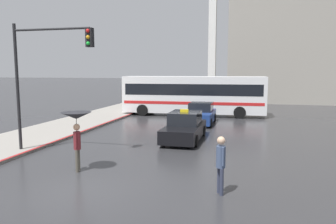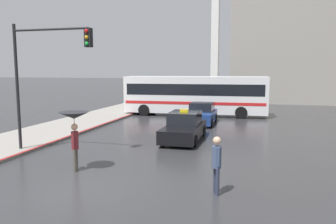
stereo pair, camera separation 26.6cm
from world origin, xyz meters
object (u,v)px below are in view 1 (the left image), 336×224
pedestrian_with_umbrella (76,122)px  pedestrian_man (221,160)px  taxi (185,128)px  sedan_red (201,114)px  monument_cross (213,5)px  traffic_light (45,64)px  city_bus (193,94)px

pedestrian_with_umbrella → pedestrian_man: bearing=-115.9°
taxi → pedestrian_man: pedestrian_man is taller
taxi → sedan_red: 5.74m
pedestrian_with_umbrella → monument_cross: size_ratio=0.11×
pedestrian_with_umbrella → traffic_light: 3.99m
sedan_red → city_bus: city_bus is taller
sedan_red → pedestrian_man: pedestrian_man is taller
city_bus → pedestrian_man: (3.81, -17.63, -0.76)m
city_bus → pedestrian_with_umbrella: city_bus is taller
pedestrian_with_umbrella → traffic_light: size_ratio=0.38×
pedestrian_man → traffic_light: size_ratio=0.31×
monument_cross → taxi: bearing=-87.0°
taxi → pedestrian_man: (2.60, -7.55, 0.38)m
pedestrian_with_umbrella → taxi: bearing=-38.6°
monument_cross → sedan_red: bearing=-85.9°
sedan_red → pedestrian_man: size_ratio=2.23×
taxi → traffic_light: bearing=39.5°
pedestrian_with_umbrella → pedestrian_man: (5.42, -1.03, -0.81)m
sedan_red → taxi: bearing=89.5°
sedan_red → monument_cross: bearing=-85.9°
pedestrian_man → city_bus: bearing=166.4°
traffic_light → monument_cross: bearing=81.7°
taxi → pedestrian_with_umbrella: pedestrian_with_umbrella is taller
city_bus → monument_cross: (-0.04, 14.10, 9.91)m
taxi → monument_cross: 26.62m
sedan_red → city_bus: size_ratio=0.34×
city_bus → pedestrian_man: bearing=-170.4°
pedestrian_with_umbrella → traffic_light: traffic_light is taller
pedestrian_man → monument_cross: bearing=161.1°
city_bus → traffic_light: traffic_light is taller
taxi → pedestrian_man: size_ratio=2.50×
taxi → pedestrian_with_umbrella: bearing=66.6°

